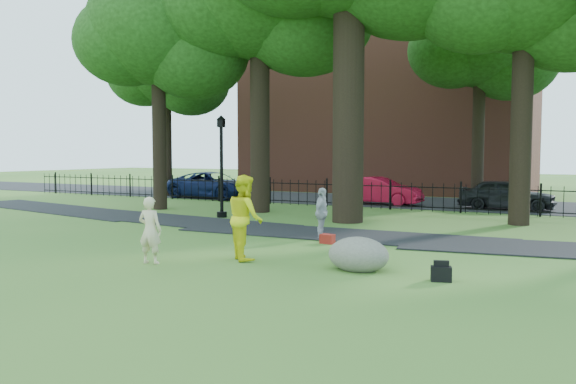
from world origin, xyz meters
The scene contains 15 objects.
ground centered at (0.00, 0.00, 0.00)m, with size 120.00×120.00×0.00m, color #306021.
footpath centered at (1.00, 3.90, 0.00)m, with size 36.00×2.60×0.03m, color black.
street centered at (0.00, 16.00, 0.00)m, with size 80.00×7.00×0.02m, color black.
iron_fence centered at (0.00, 12.00, 0.60)m, with size 44.00×0.04×1.20m.
brick_building centered at (-4.00, 24.00, 6.00)m, with size 18.00×8.00×12.00m, color brown.
woman centered at (-1.11, -2.09, 0.75)m, with size 0.55×0.36×1.50m, color beige.
man centered at (0.50, -0.68, 0.98)m, with size 0.96×0.75×1.97m, color yellow.
pedestrian centered at (0.78, 3.00, 0.74)m, with size 0.86×0.36×1.47m, color #ACACB1.
boulder centered at (3.24, -0.59, 0.38)m, with size 1.31×0.98×0.76m, color slate.
lamppost centered at (-4.84, 6.17, 1.91)m, with size 0.39×0.39×3.90m.
backpack centered at (5.02, -0.83, 0.14)m, with size 0.39×0.24×0.29m, color black.
red_bag centered at (1.28, 2.28, 0.13)m, with size 0.38×0.24×0.26m, color maroon.
red_sedan centered at (-1.14, 13.95, 0.66)m, with size 1.40×4.01×1.32m, color #B40D2A.
navy_van centered at (-10.39, 13.50, 0.72)m, with size 2.38×5.16×1.43m, color #0D1844.
grey_car centered at (4.54, 14.05, 0.67)m, with size 1.59×3.95×1.35m, color black.
Camera 1 is at (7.35, -11.63, 2.47)m, focal length 35.00 mm.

